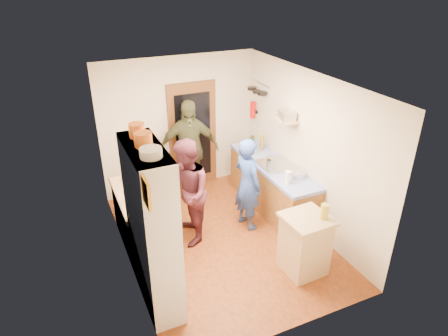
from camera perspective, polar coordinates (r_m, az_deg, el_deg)
floor at (r=6.63m, az=-0.23°, el=-10.18°), size 3.00×4.00×0.02m
ceiling at (r=5.47m, az=-0.28°, el=12.34°), size 3.00×4.00×0.02m
wall_back at (r=7.67m, az=-6.42°, el=6.16°), size 3.00×0.02×2.60m
wall_front at (r=4.45m, az=10.53°, el=-10.67°), size 3.00×0.02×2.60m
wall_left at (r=5.57m, az=-14.61°, el=-2.87°), size 0.02×4.00×2.60m
wall_right at (r=6.63m, az=11.76°, el=2.40°), size 0.02×4.00×2.60m
door_frame at (r=7.79m, az=-4.48°, el=4.62°), size 0.95×0.06×2.10m
door_glass at (r=7.76m, az=-4.39°, el=4.54°), size 0.70×0.02×1.70m
hutch_body at (r=5.03m, az=-10.22°, el=-8.53°), size 0.40×1.20×2.20m
hutch_top_shelf at (r=4.50m, az=-11.32°, el=2.78°), size 0.40×1.14×0.04m
plate_stack at (r=4.21m, az=-10.42°, el=2.16°), size 0.24×0.24×0.10m
orange_pot_a at (r=4.48m, az=-11.48°, el=4.02°), size 0.20×0.20×0.16m
orange_pot_b at (r=4.75m, az=-12.34°, el=5.29°), size 0.19×0.19×0.17m
left_counter_base at (r=6.44m, az=-11.79°, el=-7.31°), size 0.60×1.40×0.85m
left_counter_top at (r=6.21m, az=-12.17°, el=-3.86°), size 0.64×1.44×0.05m
toaster at (r=5.79m, az=-10.78°, el=-4.89°), size 0.23×0.16×0.16m
kettle at (r=5.94m, az=-12.24°, el=-4.02°), size 0.17×0.17×0.18m
orange_bowl at (r=6.37m, az=-11.98°, el=-2.23°), size 0.25×0.25×0.10m
chopping_board at (r=6.65m, az=-13.08°, el=-1.41°), size 0.35×0.29×0.02m
right_counter_base at (r=7.24m, az=6.85°, el=-2.86°), size 0.60×2.20×0.84m
right_counter_top at (r=7.03m, az=7.05°, el=0.33°), size 0.62×2.22×0.06m
hob at (r=6.95m, az=7.39°, el=0.45°), size 0.55×0.58×0.04m
pot_on_hob at (r=6.92m, az=6.90°, el=1.12°), size 0.19×0.19×0.12m
bottle_a at (r=7.30m, az=3.99°, el=3.19°), size 0.10×0.10×0.33m
bottle_b at (r=7.54m, az=4.10°, el=3.68°), size 0.07×0.07×0.26m
bottle_c at (r=7.49m, az=5.44°, el=3.65°), size 0.08×0.08×0.30m
paper_towel at (r=6.38m, az=9.13°, el=-1.33°), size 0.11×0.11×0.21m
mixing_bowl at (r=6.62m, az=10.37°, el=-0.92°), size 0.28×0.28×0.10m
island_base at (r=5.89m, az=11.40°, el=-10.82°), size 0.57×0.57×0.86m
island_top at (r=5.63m, az=11.81°, el=-7.14°), size 0.65×0.65×0.05m
cutting_board at (r=5.63m, az=11.11°, el=-6.94°), size 0.36×0.30×0.02m
oil_jar at (r=5.58m, az=14.16°, el=-6.06°), size 0.12×0.12×0.22m
pan_rail at (r=7.57m, az=5.26°, el=11.91°), size 0.02×0.65×0.02m
pan_hang_a at (r=7.43m, az=5.47°, el=10.58°), size 0.18×0.18×0.05m
pan_hang_b at (r=7.60m, az=4.72°, el=10.82°), size 0.16×0.16×0.05m
pan_hang_c at (r=7.77m, az=4.00°, el=11.27°), size 0.17×0.17×0.05m
wall_shelf at (r=6.75m, az=8.91°, el=6.75°), size 0.26×0.42×0.03m
radio at (r=6.72m, az=8.96°, el=7.47°), size 0.28×0.34×0.15m
ext_bracket at (r=7.89m, az=4.52°, el=8.01°), size 0.06×0.10×0.04m
fire_extinguisher at (r=7.85m, az=4.14°, el=8.30°), size 0.11×0.11×0.32m
picture_frame at (r=3.87m, az=-11.03°, el=-3.52°), size 0.03×0.25×0.30m
person_hob at (r=6.55m, az=3.72°, el=-2.32°), size 0.49×0.65×1.59m
person_left at (r=6.21m, az=-5.12°, el=-3.39°), size 0.78×0.93×1.73m
person_back at (r=7.42m, az=-4.93°, el=2.63°), size 1.19×0.69×1.91m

